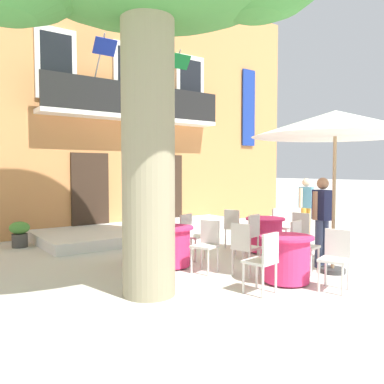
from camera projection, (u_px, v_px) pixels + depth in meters
ground_plane at (277, 253)px, 8.63m from camera, size 120.00×120.00×0.00m
building_facade at (103, 113)px, 13.48m from camera, size 13.00×5.09×7.50m
entrance_step_platform at (152, 230)px, 11.04m from camera, size 6.15×2.57×0.25m
cafe_table_near_tree at (286, 259)px, 6.33m from camera, size 0.86×0.86×0.76m
cafe_chair_near_tree_0 at (336, 255)px, 5.96m from camera, size 0.51×0.51×0.91m
cafe_chair_near_tree_1 at (301, 243)px, 6.95m from camera, size 0.49×0.49×0.91m
cafe_chair_near_tree_2 at (244, 245)px, 6.75m from camera, size 0.49×0.49×0.91m
cafe_chair_near_tree_3 at (264, 258)px, 5.74m from camera, size 0.46×0.46×0.91m
cafe_table_middle at (265, 234)px, 8.70m from camera, size 0.86×0.86×0.76m
cafe_chair_middle_0 at (281, 225)px, 9.28m from camera, size 0.46×0.46×0.91m
cafe_chair_middle_1 at (234, 226)px, 9.07m from camera, size 0.51×0.51×0.91m
cafe_chair_middle_2 at (250, 233)px, 8.08m from camera, size 0.48×0.48×0.91m
cafe_chair_middle_3 at (299, 231)px, 8.27m from camera, size 0.49×0.49×0.91m
cafe_table_front at (170, 246)px, 7.37m from camera, size 0.86×0.86×0.76m
cafe_chair_front_0 at (207, 242)px, 7.02m from camera, size 0.52×0.52×0.91m
cafe_chair_front_1 at (190, 233)px, 8.02m from camera, size 0.51×0.51×0.91m
cafe_chair_front_2 at (138, 236)px, 7.73m from camera, size 0.51×0.51×0.91m
cafe_chair_front_3 at (142, 245)px, 6.77m from camera, size 0.47×0.47×0.91m
cafe_umbrella at (335, 124)px, 6.83m from camera, size 2.90×2.90×2.85m
ground_planter_left at (20, 233)px, 9.24m from camera, size 0.46×0.46×0.61m
pedestrian_near_entrance at (322, 217)px, 7.35m from camera, size 0.53×0.38×1.68m
pedestrian_mid_plaza at (306, 204)px, 10.54m from camera, size 0.53×0.40×1.59m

